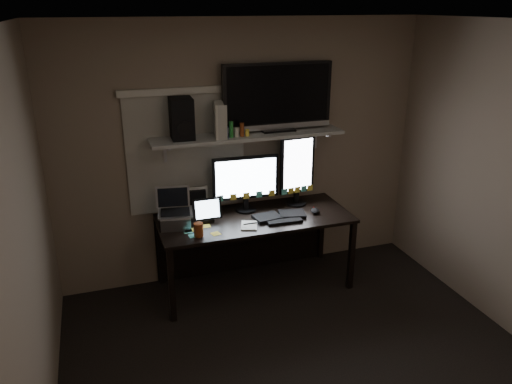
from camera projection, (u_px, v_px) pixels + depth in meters
name	position (u px, v px, depth m)	size (l,w,h in m)	color
floor	(315.00, 382.00, 3.66)	(3.60, 3.60, 0.00)	black
ceiling	(334.00, 23.00, 2.78)	(3.60, 3.60, 0.00)	silver
back_wall	(243.00, 153.00, 4.82)	(3.60, 3.60, 0.00)	#7D6D59
left_wall	(21.00, 271.00, 2.69)	(3.60, 3.60, 0.00)	#7D6D59
window_blinds	(187.00, 153.00, 4.63)	(1.10, 0.02, 1.10)	beige
desk	(251.00, 229.00, 4.84)	(1.80, 0.75, 0.73)	black
wall_shelf	(248.00, 136.00, 4.59)	(1.80, 0.35, 0.03)	#A3A49F
monitor_landscape	(246.00, 183.00, 4.72)	(0.64, 0.07, 0.56)	black
monitor_portrait	(297.00, 170.00, 4.84)	(0.35, 0.07, 0.71)	black
keyboard	(280.00, 216.00, 4.66)	(0.50, 0.20, 0.03)	black
mouse	(315.00, 211.00, 4.75)	(0.08, 0.12, 0.04)	black
notepad	(249.00, 226.00, 4.48)	(0.14, 0.20, 0.01)	beige
tablet	(207.00, 210.00, 4.53)	(0.26, 0.11, 0.23)	black
file_sorter	(195.00, 201.00, 4.69)	(0.21, 0.10, 0.27)	black
laptop	(175.00, 209.00, 4.40)	(0.30, 0.25, 0.34)	#AFAFB4
cup	(199.00, 230.00, 4.27)	(0.08, 0.08, 0.12)	brown
sticky_notes	(199.00, 231.00, 4.38)	(0.33, 0.24, 0.00)	yellow
tv	(278.00, 97.00, 4.59)	(1.05, 0.19, 0.63)	black
game_console	(219.00, 120.00, 4.44)	(0.08, 0.26, 0.31)	beige
speaker	(182.00, 118.00, 4.36)	(0.20, 0.24, 0.36)	black
bottles	(234.00, 129.00, 4.45)	(0.23, 0.05, 0.15)	#A50F0C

